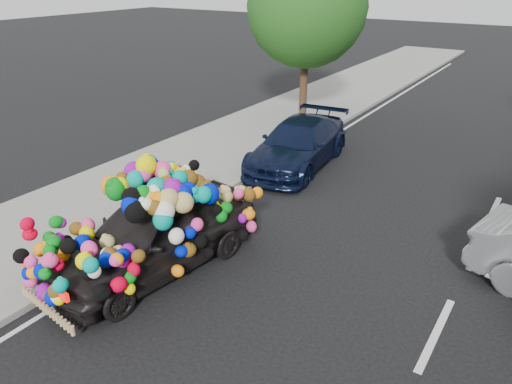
% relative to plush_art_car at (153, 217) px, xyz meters
% --- Properties ---
extents(ground, '(100.00, 100.00, 0.00)m').
position_rel_plush_art_car_xyz_m(ground, '(1.40, 0.94, -1.07)').
color(ground, black).
rests_on(ground, ground).
extents(sidewalk, '(4.00, 60.00, 0.12)m').
position_rel_plush_art_car_xyz_m(sidewalk, '(-2.90, 0.94, -1.01)').
color(sidewalk, gray).
rests_on(sidewalk, ground).
extents(kerb, '(0.15, 60.00, 0.13)m').
position_rel_plush_art_car_xyz_m(kerb, '(-0.95, 0.94, -1.00)').
color(kerb, gray).
rests_on(kerb, ground).
extents(lane_markings, '(6.00, 50.00, 0.01)m').
position_rel_plush_art_car_xyz_m(lane_markings, '(5.00, 0.94, -1.06)').
color(lane_markings, silver).
rests_on(lane_markings, ground).
extents(tree_near_sidewalk, '(4.20, 4.20, 6.13)m').
position_rel_plush_art_car_xyz_m(tree_near_sidewalk, '(-2.40, 10.44, 2.95)').
color(tree_near_sidewalk, '#332114').
rests_on(tree_near_sidewalk, ground).
extents(plush_art_car, '(2.71, 4.70, 2.09)m').
position_rel_plush_art_car_xyz_m(plush_art_car, '(0.00, 0.00, 0.00)').
color(plush_art_car, black).
rests_on(plush_art_car, ground).
extents(navy_sedan, '(2.26, 4.63, 1.30)m').
position_rel_plush_art_car_xyz_m(navy_sedan, '(-0.32, 6.21, -0.42)').
color(navy_sedan, black).
rests_on(navy_sedan, ground).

